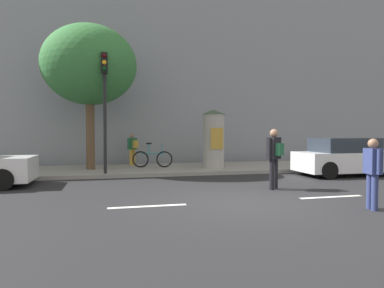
% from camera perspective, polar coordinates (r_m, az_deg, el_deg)
% --- Properties ---
extents(ground_plane, '(80.00, 80.00, 0.00)m').
position_cam_1_polar(ground_plane, '(8.45, 9.10, -9.62)').
color(ground_plane, '#232326').
extents(sidewalk_curb, '(36.00, 4.00, 0.15)m').
position_cam_1_polar(sidewalk_curb, '(15.08, -1.16, -4.19)').
color(sidewalk_curb, gray).
rests_on(sidewalk_curb, ground_plane).
extents(lane_markings, '(25.80, 0.16, 0.01)m').
position_cam_1_polar(lane_markings, '(8.45, 9.10, -9.59)').
color(lane_markings, silver).
rests_on(lane_markings, ground_plane).
extents(building_backdrop, '(36.00, 5.00, 11.34)m').
position_cam_1_polar(building_backdrop, '(20.30, -4.25, 13.27)').
color(building_backdrop, gray).
rests_on(building_backdrop, ground_plane).
extents(traffic_light, '(0.24, 0.45, 4.48)m').
position_cam_1_polar(traffic_light, '(12.98, -14.63, 8.35)').
color(traffic_light, black).
rests_on(traffic_light, sidewalk_curb).
extents(poster_column, '(1.01, 1.01, 2.54)m').
position_cam_1_polar(poster_column, '(14.61, 3.70, 0.97)').
color(poster_column, '#9E9B93').
rests_on(poster_column, sidewalk_curb).
extents(street_tree, '(3.89, 3.89, 6.01)m').
position_cam_1_polar(street_tree, '(14.96, -17.01, 12.64)').
color(street_tree, brown).
rests_on(street_tree, sidewalk_curb).
extents(pedestrian_tallest, '(0.56, 0.54, 1.80)m').
position_cam_1_polar(pedestrian_tallest, '(10.25, 13.84, -1.47)').
color(pedestrian_tallest, black).
rests_on(pedestrian_tallest, ground_plane).
extents(pedestrian_in_light_jacket, '(0.31, 0.55, 1.56)m').
position_cam_1_polar(pedestrian_in_light_jacket, '(8.33, 28.36, -3.75)').
color(pedestrian_in_light_jacket, navy).
rests_on(pedestrian_in_light_jacket, ground_plane).
extents(pedestrian_in_dark_shirt, '(0.30, 0.65, 1.54)m').
position_cam_1_polar(pedestrian_in_dark_shirt, '(16.19, 3.91, -0.30)').
color(pedestrian_in_dark_shirt, '#B78C33').
rests_on(pedestrian_in_dark_shirt, sidewalk_curb).
extents(pedestrian_in_red_top, '(0.53, 0.52, 1.48)m').
position_cam_1_polar(pedestrian_in_red_top, '(16.12, -10.05, -0.42)').
color(pedestrian_in_red_top, '#B78C33').
rests_on(pedestrian_in_red_top, sidewalk_curb).
extents(bicycle_leaning, '(1.75, 0.41, 1.09)m').
position_cam_1_polar(bicycle_leaning, '(14.91, -6.74, -2.48)').
color(bicycle_leaning, black).
rests_on(bicycle_leaning, sidewalk_curb).
extents(parked_car_silver, '(4.08, 1.85, 1.48)m').
position_cam_1_polar(parked_car_silver, '(14.54, 24.87, -2.09)').
color(parked_car_silver, silver).
rests_on(parked_car_silver, ground_plane).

